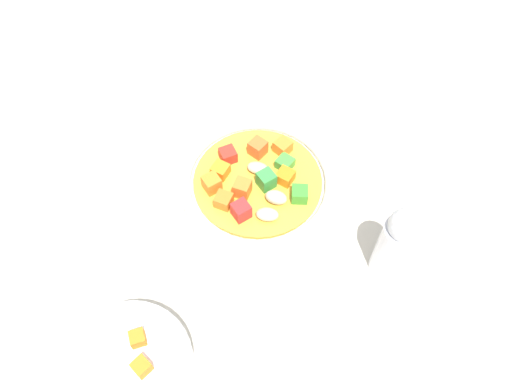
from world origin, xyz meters
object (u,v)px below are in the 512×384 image
(spoon, at_px, (257,116))
(soup_bowl_main, at_px, (256,191))
(side_bowl_small, at_px, (128,371))
(pepper_shaker, at_px, (395,244))

(spoon, bearing_deg, soup_bowl_main, 121.90)
(soup_bowl_main, bearing_deg, side_bowl_small, 149.01)
(side_bowl_small, distance_m, pepper_shaker, 0.26)
(soup_bowl_main, height_order, pepper_shaker, pepper_shaker)
(spoon, relative_size, pepper_shaker, 1.98)
(soup_bowl_main, distance_m, pepper_shaker, 0.14)
(spoon, distance_m, side_bowl_small, 0.32)
(pepper_shaker, bearing_deg, soup_bowl_main, 61.39)
(soup_bowl_main, relative_size, pepper_shaker, 1.57)
(side_bowl_small, xyz_separation_m, pepper_shaker, (0.11, -0.23, 0.02))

